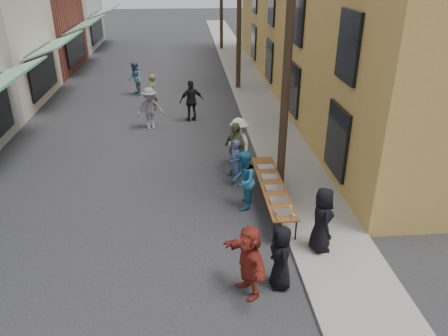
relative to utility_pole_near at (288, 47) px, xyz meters
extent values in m
plane|color=#28282B|center=(-4.30, -3.00, -4.50)|extent=(120.00, 120.00, 0.00)
cube|color=gray|center=(0.70, 12.00, -4.45)|extent=(2.20, 60.00, 0.10)
cube|color=maroon|center=(-14.30, 18.00, -0.50)|extent=(8.00, 8.00, 8.00)
cylinder|color=#2D2116|center=(0.00, 0.00, 0.00)|extent=(0.26, 0.26, 9.00)
cylinder|color=#2D2116|center=(0.00, 12.00, 0.00)|extent=(0.26, 0.26, 9.00)
cube|color=brown|center=(-0.50, -1.19, -3.77)|extent=(0.70, 4.00, 0.04)
cylinder|color=black|center=(-0.79, -3.07, -4.14)|extent=(0.04, 0.04, 0.71)
cylinder|color=black|center=(-0.21, -3.07, -4.14)|extent=(0.04, 0.04, 0.71)
cylinder|color=black|center=(-0.79, 0.69, -4.14)|extent=(0.04, 0.04, 0.71)
cylinder|color=black|center=(-0.21, 0.69, -4.14)|extent=(0.04, 0.04, 0.71)
cube|color=maroon|center=(-0.50, -2.84, -3.71)|extent=(0.50, 0.33, 0.08)
cube|color=#B2B2B7|center=(-0.50, -2.19, -3.71)|extent=(0.50, 0.33, 0.08)
cube|color=tan|center=(-0.50, -1.49, -3.71)|extent=(0.50, 0.33, 0.08)
cube|color=#B2B2B7|center=(-0.50, -0.79, -3.71)|extent=(0.50, 0.33, 0.08)
cube|color=tan|center=(-0.50, -0.09, -3.71)|extent=(0.50, 0.33, 0.08)
cylinder|color=#A57F26|center=(-0.72, -3.14, -3.71)|extent=(0.07, 0.07, 0.08)
cylinder|color=#A57F26|center=(-0.72, -3.04, -3.71)|extent=(0.07, 0.07, 0.08)
cylinder|color=#A57F26|center=(-0.72, -2.94, -3.71)|extent=(0.07, 0.07, 0.08)
cylinder|color=tan|center=(-0.30, -3.09, -3.69)|extent=(0.08, 0.08, 0.12)
imported|color=black|center=(-0.95, -4.67, -3.72)|extent=(0.55, 0.80, 1.56)
imported|color=#425581|center=(-1.45, 0.34, -3.71)|extent=(0.57, 0.68, 1.58)
imported|color=teal|center=(-1.36, -1.15, -3.59)|extent=(0.89, 1.03, 1.82)
imported|color=white|center=(-1.15, 1.79, -3.60)|extent=(1.09, 1.34, 1.80)
imported|color=#5F6A3D|center=(-1.37, 1.00, -3.53)|extent=(0.96, 1.22, 1.93)
imported|color=maroon|center=(-1.70, -4.84, -3.64)|extent=(1.08, 1.67, 1.72)
imported|color=black|center=(0.30, -3.50, -3.54)|extent=(0.55, 0.84, 1.72)
imported|color=slate|center=(-4.55, 5.93, -3.59)|extent=(1.33, 0.98, 1.83)
imported|color=black|center=(-2.73, 6.80, -3.56)|extent=(1.18, 0.72, 1.88)
imported|color=#66683C|center=(-4.60, 8.39, -3.60)|extent=(0.54, 0.72, 1.81)
imported|color=teal|center=(-5.71, 11.22, -3.58)|extent=(0.83, 1.00, 1.84)
camera|label=1|loc=(-2.88, -12.41, 2.28)|focal=35.00mm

